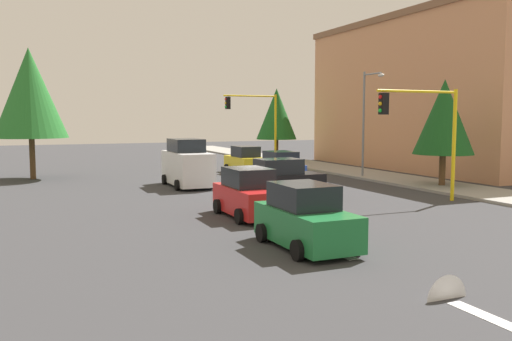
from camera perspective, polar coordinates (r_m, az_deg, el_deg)
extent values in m
plane|color=#353538|center=(28.60, 0.48, -2.42)|extent=(120.00, 120.00, 0.00)
cube|color=gray|center=(38.10, 11.98, -0.42)|extent=(80.00, 4.00, 0.15)
cube|color=silver|center=(16.50, 8.27, -8.43)|extent=(2.20, 0.36, 0.01)
cone|color=silver|center=(17.59, 6.04, -7.53)|extent=(0.01, 1.10, 1.10)
cube|color=silver|center=(12.03, 23.87, -14.23)|extent=(2.20, 0.36, 0.01)
cone|color=silver|center=(12.90, 19.54, -12.73)|extent=(0.01, 1.10, 1.10)
cube|color=tan|center=(45.33, 18.20, 7.42)|extent=(21.92, 9.00, 11.30)
cube|color=brown|center=(45.92, 18.43, 14.79)|extent=(22.22, 9.30, 0.50)
cylinder|color=yellow|center=(44.19, 2.07, 4.23)|extent=(0.18, 0.18, 5.88)
cylinder|color=yellow|center=(43.30, -0.63, 7.90)|extent=(0.12, 4.50, 0.12)
cube|color=black|center=(42.58, -3.00, 7.15)|extent=(0.36, 0.32, 0.96)
sphere|color=red|center=(42.53, -3.23, 7.56)|extent=(0.18, 0.18, 0.18)
sphere|color=yellow|center=(42.52, -3.23, 7.16)|extent=(0.18, 0.18, 0.18)
sphere|color=green|center=(42.51, -3.22, 6.75)|extent=(0.18, 0.18, 0.18)
cylinder|color=yellow|center=(27.50, 20.23, 2.51)|extent=(0.18, 0.18, 5.35)
cylinder|color=yellow|center=(26.00, 16.78, 8.03)|extent=(0.12, 4.50, 0.12)
cube|color=black|center=(24.81, 13.38, 6.90)|extent=(0.36, 0.32, 0.96)
sphere|color=red|center=(24.72, 13.06, 7.61)|extent=(0.18, 0.18, 0.18)
sphere|color=yellow|center=(24.71, 13.04, 6.91)|extent=(0.18, 0.18, 0.18)
sphere|color=green|center=(24.70, 13.03, 6.22)|extent=(0.18, 0.18, 0.18)
cylinder|color=slate|center=(36.34, 11.32, 4.71)|extent=(0.14, 0.14, 7.00)
cylinder|color=slate|center=(35.71, 12.25, 9.98)|extent=(1.80, 0.10, 0.10)
ellipsoid|color=silver|center=(34.97, 13.12, 9.81)|extent=(0.56, 0.28, 0.20)
cylinder|color=brown|center=(32.58, 19.13, 0.13)|extent=(0.36, 0.36, 2.13)
cone|color=#19511E|center=(32.44, 19.30, 5.39)|extent=(3.40, 3.40, 4.25)
cylinder|color=brown|center=(48.73, 2.18, 2.23)|extent=(0.36, 0.36, 2.27)
cone|color=#1E6023|center=(48.65, 2.19, 6.01)|extent=(3.64, 3.64, 4.55)
cylinder|color=brown|center=(38.01, -22.61, 1.33)|extent=(0.36, 0.36, 2.90)
cone|color=#28752D|center=(37.96, -22.85, 7.59)|extent=(4.64, 4.64, 5.80)
cube|color=white|center=(31.55, -7.29, 0.28)|extent=(4.80, 1.90, 1.85)
cube|color=black|center=(31.69, -7.44, 2.66)|extent=(2.50, 1.67, 0.76)
cylinder|color=black|center=(30.52, -4.68, -1.37)|extent=(0.60, 0.20, 0.60)
cylinder|color=black|center=(29.95, -8.34, -1.54)|extent=(0.60, 0.20, 0.60)
cylinder|color=black|center=(33.34, -6.31, -0.79)|extent=(0.60, 0.20, 0.60)
cylinder|color=black|center=(32.81, -9.69, -0.94)|extent=(0.60, 0.20, 0.60)
cube|color=black|center=(26.84, 2.79, -1.47)|extent=(1.75, 4.09, 1.05)
cube|color=black|center=(26.65, 2.40, 0.44)|extent=(1.54, 2.12, 0.76)
cylinder|color=black|center=(28.28, 4.26, -1.92)|extent=(0.20, 0.60, 0.60)
cylinder|color=black|center=(26.66, 6.12, -2.39)|extent=(0.20, 0.60, 0.60)
cylinder|color=black|center=(27.21, -0.48, -2.20)|extent=(0.20, 0.60, 0.60)
cylinder|color=black|center=(25.52, 1.15, -2.72)|extent=(0.20, 0.60, 0.60)
cube|color=yellow|center=(38.80, -1.23, 0.71)|extent=(4.09, 1.68, 1.05)
cube|color=black|center=(38.55, -1.12, 2.03)|extent=(2.13, 1.48, 0.76)
cylinder|color=black|center=(39.69, -3.12, 0.25)|extent=(0.60, 0.20, 0.60)
cylinder|color=black|center=(40.35, -0.72, 0.35)|extent=(0.60, 0.20, 0.60)
cylinder|color=black|center=(37.33, -1.78, -0.08)|extent=(0.60, 0.20, 0.60)
cylinder|color=black|center=(38.02, 0.75, 0.03)|extent=(0.60, 0.20, 0.60)
cube|color=#1E7238|center=(16.66, 5.32, -5.85)|extent=(4.01, 1.76, 1.05)
cube|color=black|center=(16.68, 5.02, -2.68)|extent=(2.08, 1.55, 0.76)
cylinder|color=black|center=(16.19, 10.39, -7.67)|extent=(0.60, 0.20, 0.60)
cylinder|color=black|center=(15.25, 4.43, -8.43)|extent=(0.60, 0.20, 0.60)
cylinder|color=black|center=(18.25, 6.05, -6.10)|extent=(0.60, 0.20, 0.60)
cylinder|color=black|center=(17.42, 0.60, -6.63)|extent=(0.60, 0.20, 0.60)
cube|color=blue|center=(32.93, 2.47, -0.16)|extent=(3.90, 1.75, 1.05)
cube|color=black|center=(32.67, 2.63, 1.39)|extent=(2.03, 1.54, 0.76)
cylinder|color=black|center=(33.67, 0.14, -0.70)|extent=(0.60, 0.20, 0.60)
cylinder|color=black|center=(34.46, 3.00, -0.56)|extent=(0.60, 0.20, 0.60)
cylinder|color=black|center=(31.49, 1.89, -1.14)|extent=(0.60, 0.20, 0.60)
cylinder|color=black|center=(32.32, 4.90, -0.98)|extent=(0.60, 0.20, 0.60)
cube|color=red|center=(21.73, -0.64, -3.14)|extent=(4.03, 1.80, 1.05)
cube|color=black|center=(21.80, -0.85, -0.71)|extent=(2.10, 1.58, 0.76)
cylinder|color=black|center=(21.07, 3.09, -4.50)|extent=(0.60, 0.20, 0.60)
cylinder|color=black|center=(20.30, -1.78, -4.88)|extent=(0.60, 0.20, 0.60)
cylinder|color=black|center=(23.30, 0.35, -3.52)|extent=(0.60, 0.20, 0.60)
cylinder|color=black|center=(22.61, -4.11, -3.81)|extent=(0.60, 0.20, 0.60)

